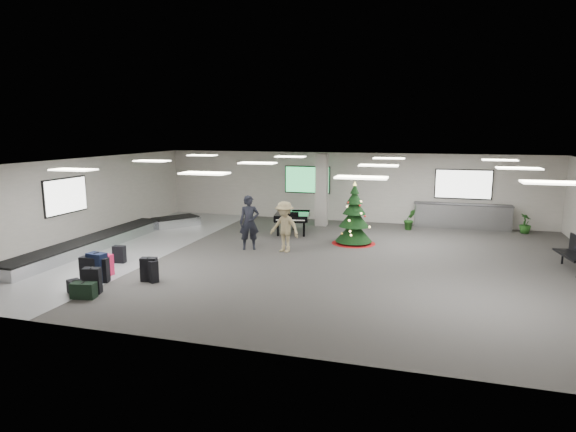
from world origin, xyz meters
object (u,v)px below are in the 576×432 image
(christmas_tree, at_px, (354,222))
(bench, at_px, (576,252))
(pink_suitcase, at_px, (106,265))
(traveler_b, at_px, (284,227))
(potted_plant_left, at_px, (410,219))
(potted_plant_right, at_px, (525,224))
(baggage_carousel, at_px, (112,238))
(grand_piano, at_px, (292,216))
(traveler_a, at_px, (249,223))
(service_counter, at_px, (462,216))

(christmas_tree, relative_size, bench, 1.43)
(pink_suitcase, distance_m, traveler_b, 5.95)
(pink_suitcase, relative_size, potted_plant_left, 0.71)
(potted_plant_right, bearing_deg, potted_plant_left, -172.72)
(baggage_carousel, relative_size, grand_piano, 4.98)
(grand_piano, bearing_deg, potted_plant_left, 14.15)
(pink_suitcase, bearing_deg, potted_plant_right, 46.74)
(traveler_a, relative_size, traveler_b, 1.09)
(traveler_a, relative_size, potted_plant_right, 2.36)
(baggage_carousel, distance_m, christmas_tree, 9.15)
(potted_plant_left, height_order, potted_plant_right, potted_plant_left)
(baggage_carousel, relative_size, pink_suitcase, 15.06)
(grand_piano, distance_m, traveler_a, 3.13)
(pink_suitcase, bearing_deg, christmas_tree, 52.95)
(traveler_a, xyz_separation_m, potted_plant_right, (10.02, 5.72, -0.56))
(baggage_carousel, xyz_separation_m, christmas_tree, (8.75, 2.62, 0.59))
(service_counter, height_order, traveler_b, traveler_b)
(traveler_a, xyz_separation_m, traveler_b, (1.31, -0.00, -0.08))
(potted_plant_right, bearing_deg, traveler_a, -150.26)
(service_counter, xyz_separation_m, grand_piano, (-6.81, -3.04, 0.16))
(christmas_tree, bearing_deg, grand_piano, 158.39)
(baggage_carousel, relative_size, potted_plant_right, 11.75)
(pink_suitcase, bearing_deg, potted_plant_left, 57.50)
(traveler_b, distance_m, potted_plant_left, 6.57)
(service_counter, xyz_separation_m, christmas_tree, (-4.09, -4.12, 0.26))
(pink_suitcase, relative_size, traveler_b, 0.36)
(bench, bearing_deg, baggage_carousel, 175.72)
(traveler_b, bearing_deg, grand_piano, 119.02)
(traveler_a, bearing_deg, potted_plant_left, 20.59)
(service_counter, distance_m, pink_suitcase, 14.62)
(grand_piano, bearing_deg, service_counter, 13.85)
(bench, relative_size, potted_plant_right, 1.99)
(pink_suitcase, distance_m, bench, 14.17)
(grand_piano, bearing_deg, bench, -25.61)
(pink_suitcase, height_order, christmas_tree, christmas_tree)
(service_counter, xyz_separation_m, traveler_b, (-6.24, -6.07, 0.35))
(service_counter, bearing_deg, traveler_b, -135.78)
(service_counter, distance_m, traveler_a, 9.69)
(pink_suitcase, bearing_deg, traveler_b, 53.45)
(traveler_a, distance_m, traveler_b, 1.31)
(traveler_a, bearing_deg, service_counter, 15.78)
(grand_piano, xyz_separation_m, potted_plant_left, (4.65, 2.10, -0.26))
(baggage_carousel, relative_size, service_counter, 2.40)
(grand_piano, bearing_deg, christmas_tree, -31.83)
(service_counter, relative_size, potted_plant_right, 4.90)
(potted_plant_left, bearing_deg, potted_plant_right, 7.28)
(service_counter, xyz_separation_m, potted_plant_left, (-2.16, -0.94, -0.09))
(christmas_tree, relative_size, traveler_a, 1.21)
(pink_suitcase, bearing_deg, bench, 27.89)
(bench, xyz_separation_m, potted_plant_left, (-5.11, 4.79, -0.12))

